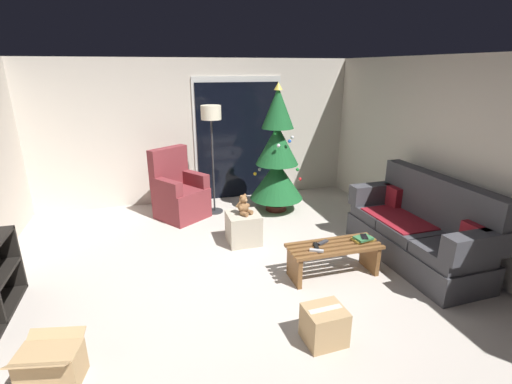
{
  "coord_description": "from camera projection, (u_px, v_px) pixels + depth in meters",
  "views": [
    {
      "loc": [
        -0.83,
        -3.55,
        2.35
      ],
      "look_at": [
        0.4,
        0.7,
        0.85
      ],
      "focal_mm": 25.93,
      "sensor_mm": 36.0,
      "label": 1
    }
  ],
  "objects": [
    {
      "name": "wall_back",
      "position": [
        198.0,
        132.0,
        6.58
      ],
      "size": [
        5.72,
        0.12,
        2.5
      ],
      "primitive_type": "cube",
      "color": "beige",
      "rests_on": "ground"
    },
    {
      "name": "wall_right",
      "position": [
        463.0,
        161.0,
        4.55
      ],
      "size": [
        0.12,
        6.0,
        2.5
      ],
      "primitive_type": "cube",
      "color": "beige",
      "rests_on": "ground"
    },
    {
      "name": "coffee_table",
      "position": [
        334.0,
        255.0,
        4.32
      ],
      "size": [
        1.1,
        0.4,
        0.4
      ],
      "color": "brown",
      "rests_on": "ground"
    },
    {
      "name": "remote_silver",
      "position": [
        317.0,
        250.0,
        4.12
      ],
      "size": [
        0.16,
        0.11,
        0.02
      ],
      "primitive_type": "cube",
      "rotation": [
        0.0,
        0.0,
        1.08
      ],
      "color": "#ADADB2",
      "rests_on": "coffee_table"
    },
    {
      "name": "ottoman",
      "position": [
        243.0,
        228.0,
        5.16
      ],
      "size": [
        0.44,
        0.44,
        0.43
      ],
      "primitive_type": "cube",
      "color": "#B2A893",
      "rests_on": "ground"
    },
    {
      "name": "teddy_bear_chestnut",
      "position": [
        244.0,
        206.0,
        5.04
      ],
      "size": [
        0.21,
        0.22,
        0.29
      ],
      "color": "brown",
      "rests_on": "ottoman"
    },
    {
      "name": "remote_graphite",
      "position": [
        323.0,
        242.0,
        4.31
      ],
      "size": [
        0.16,
        0.11,
        0.02
      ],
      "primitive_type": "cube",
      "rotation": [
        0.0,
        0.0,
        5.15
      ],
      "color": "#333338",
      "rests_on": "coffee_table"
    },
    {
      "name": "cardboard_box_taped_mid_floor",
      "position": [
        324.0,
        325.0,
        3.29
      ],
      "size": [
        0.36,
        0.33,
        0.34
      ],
      "color": "tan",
      "rests_on": "ground"
    },
    {
      "name": "couch",
      "position": [
        419.0,
        231.0,
        4.63
      ],
      "size": [
        0.83,
        1.96,
        1.08
      ],
      "color": "#3D3D42",
      "rests_on": "ground"
    },
    {
      "name": "armchair",
      "position": [
        179.0,
        194.0,
        5.99
      ],
      "size": [
        0.95,
        0.95,
        1.13
      ],
      "color": "maroon",
      "rests_on": "ground"
    },
    {
      "name": "patio_door_glass",
      "position": [
        238.0,
        142.0,
        6.75
      ],
      "size": [
        1.5,
        0.02,
        2.1
      ],
      "primitive_type": "cube",
      "color": "black",
      "rests_on": "ground"
    },
    {
      "name": "patio_door_frame",
      "position": [
        238.0,
        139.0,
        6.75
      ],
      "size": [
        1.6,
        0.02,
        2.2
      ],
      "primitive_type": "cube",
      "color": "silver",
      "rests_on": "ground"
    },
    {
      "name": "ground_plane",
      "position": [
        239.0,
        285.0,
        4.2
      ],
      "size": [
        7.0,
        7.0,
        0.0
      ],
      "primitive_type": "plane",
      "color": "#BCB2A8"
    },
    {
      "name": "teddy_bear_honey_by_tree",
      "position": [
        240.0,
        211.0,
        6.01
      ],
      "size": [
        0.21,
        0.2,
        0.29
      ],
      "color": "tan",
      "rests_on": "ground"
    },
    {
      "name": "christmas_tree",
      "position": [
        277.0,
        157.0,
        6.12
      ],
      "size": [
        0.9,
        0.9,
        2.13
      ],
      "color": "#4C1E19",
      "rests_on": "ground"
    },
    {
      "name": "cardboard_box_open_near_shelf",
      "position": [
        51.0,
        365.0,
        2.87
      ],
      "size": [
        0.52,
        0.51,
        0.34
      ],
      "color": "tan",
      "rests_on": "ground"
    },
    {
      "name": "floor_lamp",
      "position": [
        211.0,
        123.0,
        5.83
      ],
      "size": [
        0.32,
        0.32,
        1.78
      ],
      "color": "#2D2D30",
      "rests_on": "ground"
    },
    {
      "name": "remote_black",
      "position": [
        316.0,
        246.0,
        4.23
      ],
      "size": [
        0.08,
        0.16,
        0.02
      ],
      "primitive_type": "cube",
      "rotation": [
        0.0,
        0.0,
        6.02
      ],
      "color": "black",
      "rests_on": "coffee_table"
    },
    {
      "name": "book_stack",
      "position": [
        363.0,
        239.0,
        4.37
      ],
      "size": [
        0.26,
        0.2,
        0.05
      ],
      "color": "#B79333",
      "rests_on": "coffee_table"
    },
    {
      "name": "cell_phone",
      "position": [
        364.0,
        236.0,
        4.35
      ],
      "size": [
        0.11,
        0.16,
        0.01
      ],
      "primitive_type": "cube",
      "rotation": [
        0.0,
        0.0,
        -0.35
      ],
      "color": "black",
      "rests_on": "book_stack"
    }
  ]
}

